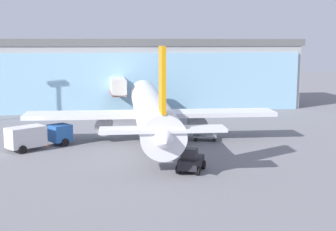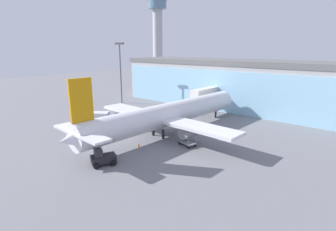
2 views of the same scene
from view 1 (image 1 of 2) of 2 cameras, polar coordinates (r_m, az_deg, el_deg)
The scene contains 9 objects.
ground at distance 52.56m, azimuth -1.56°, elevation -3.98°, with size 240.00×240.00×0.00m, color slate.
terminal_building at distance 85.92m, azimuth -5.80°, elevation 5.17°, with size 64.37×19.58×12.24m.
jet_bridge at distance 76.18m, azimuth -6.18°, elevation 3.59°, with size 2.98×13.17×6.06m.
airplane at distance 57.21m, azimuth -2.13°, elevation 0.75°, with size 30.07×40.36×11.43m.
catering_truck at distance 53.92m, azimuth -15.65°, elevation -2.39°, with size 7.36×5.74×2.65m.
baggage_cart at distance 56.51m, azimuth 4.53°, elevation -2.56°, with size 3.16×2.40×1.50m.
pushback_tug at distance 43.03m, azimuth 2.80°, elevation -5.59°, with size 3.35×3.70×2.30m.
safety_cone_nose at distance 50.27m, azimuth -0.10°, elevation -4.25°, with size 0.36×0.36×0.55m, color orange.
safety_cone_wingtip at distance 54.63m, azimuth -14.48°, elevation -3.47°, with size 0.36×0.36×0.55m, color orange.
Camera 1 is at (-9.19, -50.39, 11.81)m, focal length 50.00 mm.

